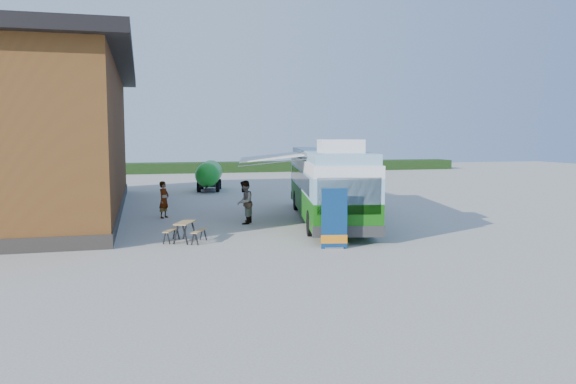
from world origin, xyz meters
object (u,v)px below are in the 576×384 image
object	(u,v)px
banner	(334,224)
person_a	(164,200)
picnic_table	(185,227)
person_b	(245,202)
bus	(327,182)
slurry_tanker	(209,174)

from	to	relation	value
banner	person_a	world-z (taller)	banner
picnic_table	person_b	distance (m)	4.52
picnic_table	person_a	distance (m)	6.19
bus	person_a	xyz separation A→B (m)	(-7.01, 2.58, -0.89)
bus	person_b	bearing A→B (deg)	-168.00
person_b	slurry_tanker	size ratio (longest dim) A/B	0.35
picnic_table	slurry_tanker	distance (m)	18.70
bus	picnic_table	xyz separation A→B (m)	(-6.53, -3.58, -1.20)
bus	person_a	distance (m)	7.53
person_b	bus	bearing A→B (deg)	116.14
bus	banner	distance (m)	6.36
person_b	slurry_tanker	distance (m)	14.91
banner	person_b	xyz separation A→B (m)	(-1.95, 5.99, 0.10)
bus	slurry_tanker	bearing A→B (deg)	114.55
picnic_table	person_a	xyz separation A→B (m)	(-0.49, 6.16, 0.31)
person_a	slurry_tanker	bearing A→B (deg)	20.04
bus	person_b	xyz separation A→B (m)	(-3.75, -0.05, -0.80)
bus	picnic_table	bearing A→B (deg)	-139.96
banner	slurry_tanker	distance (m)	20.97
slurry_tanker	person_a	bearing A→B (deg)	-94.99
person_a	person_b	distance (m)	4.19
bus	person_b	distance (m)	3.83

